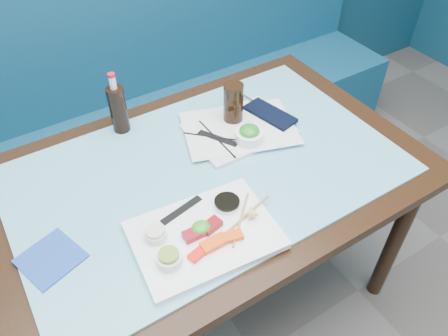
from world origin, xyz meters
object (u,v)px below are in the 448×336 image
dining_table (208,189)px  seaweed_bowl (249,136)px  cola_glass (233,103)px  cola_bottle_body (118,109)px  sashimi_plate (205,235)px  booth_bench (124,126)px  serving_tray (239,130)px  blue_napkin (51,258)px

dining_table → seaweed_bowl: seaweed_bowl is taller
cola_glass → cola_bottle_body: cola_bottle_body is taller
sashimi_plate → seaweed_bowl: 0.42m
booth_bench → seaweed_bowl: 0.93m
booth_bench → cola_glass: bearing=-73.1°
sashimi_plate → serving_tray: bearing=50.2°
serving_tray → sashimi_plate: bearing=-134.8°
seaweed_bowl → booth_bench: bearing=103.0°
serving_tray → cola_bottle_body: cola_bottle_body is taller
serving_tray → cola_bottle_body: 0.42m
booth_bench → cola_bottle_body: booth_bench is taller
sashimi_plate → cola_bottle_body: cola_bottle_body is taller
dining_table → sashimi_plate: size_ratio=3.59×
sashimi_plate → cola_bottle_body: 0.58m
cola_glass → seaweed_bowl: bearing=-98.7°
cola_glass → blue_napkin: (-0.73, -0.24, -0.08)m
booth_bench → dining_table: bearing=-90.0°
serving_tray → seaweed_bowl: 0.08m
cola_glass → blue_napkin: cola_glass is taller
cola_glass → blue_napkin: size_ratio=1.00×
blue_napkin → cola_glass: bearing=18.0°
serving_tray → blue_napkin: bearing=-165.4°
booth_bench → sashimi_plate: booth_bench is taller
dining_table → sashimi_plate: (-0.14, -0.23, 0.10)m
booth_bench → serving_tray: booth_bench is taller
sashimi_plate → cola_glass: size_ratio=2.70×
dining_table → cola_bottle_body: 0.41m
booth_bench → seaweed_bowl: (0.19, -0.81, 0.42)m
booth_bench → seaweed_bowl: bearing=-77.0°
booth_bench → cola_bottle_body: (-0.15, -0.50, 0.47)m
serving_tray → seaweed_bowl: bearing=-97.3°
sashimi_plate → seaweed_bowl: bearing=44.0°
cola_glass → sashimi_plate: bearing=-131.6°
booth_bench → cola_glass: size_ratio=20.74×
sashimi_plate → serving_tray: sashimi_plate is taller
seaweed_bowl → cola_bottle_body: (-0.34, 0.31, 0.05)m
seaweed_bowl → cola_glass: bearing=81.3°
serving_tray → cola_glass: cola_glass is taller
booth_bench → cola_bottle_body: size_ratio=17.46×
blue_napkin → booth_bench: bearing=60.0°
booth_bench → dining_table: size_ratio=2.14×
seaweed_bowl → blue_napkin: (-0.71, -0.11, -0.03)m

